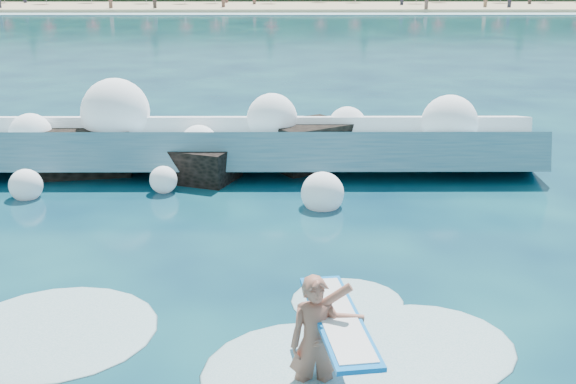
{
  "coord_description": "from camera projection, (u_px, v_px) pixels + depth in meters",
  "views": [
    {
      "loc": [
        1.44,
        -10.23,
        5.1
      ],
      "look_at": [
        1.5,
        2.0,
        1.2
      ],
      "focal_mm": 45.0,
      "sensor_mm": 36.0,
      "label": 1
    }
  ],
  "objects": [
    {
      "name": "ground",
      "position": [
        193.0,
        304.0,
        11.29
      ],
      "size": [
        200.0,
        200.0,
        0.0
      ],
      "primitive_type": "plane",
      "color": "#071F3C",
      "rests_on": "ground"
    },
    {
      "name": "beach",
      "position": [
        272.0,
        6.0,
        85.55
      ],
      "size": [
        140.0,
        20.0,
        0.4
      ],
      "primitive_type": "cube",
      "color": "tan",
      "rests_on": "ground"
    },
    {
      "name": "wet_band",
      "position": [
        271.0,
        14.0,
        75.12
      ],
      "size": [
        140.0,
        5.0,
        0.08
      ],
      "primitive_type": "cube",
      "color": "silver",
      "rests_on": "ground"
    },
    {
      "name": "breaking_wave",
      "position": [
        163.0,
        147.0,
        18.6
      ],
      "size": [
        19.01,
        2.92,
        1.64
      ],
      "color": "teal",
      "rests_on": "ground"
    },
    {
      "name": "rock_cluster",
      "position": [
        187.0,
        154.0,
        18.4
      ],
      "size": [
        8.23,
        3.32,
        1.35
      ],
      "color": "black",
      "rests_on": "ground"
    },
    {
      "name": "surfer_with_board",
      "position": [
        320.0,
        338.0,
        8.94
      ],
      "size": [
        1.07,
        2.95,
        1.78
      ],
      "color": "#A8634E",
      "rests_on": "ground"
    },
    {
      "name": "wave_spray",
      "position": [
        142.0,
        126.0,
        18.31
      ],
      "size": [
        15.98,
        4.76,
        2.46
      ],
      "color": "white",
      "rests_on": "ground"
    },
    {
      "name": "surf_foam",
      "position": [
        244.0,
        361.0,
        9.68
      ],
      "size": [
        9.02,
        5.82,
        0.15
      ],
      "color": "silver",
      "rests_on": "ground"
    }
  ]
}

